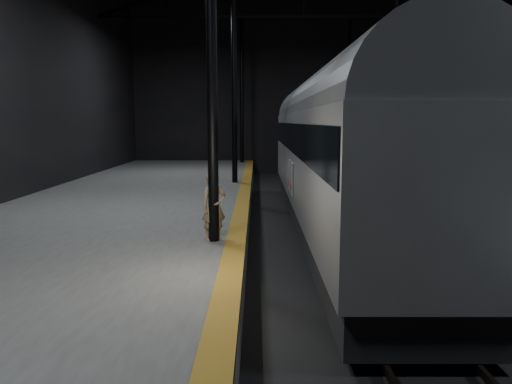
{
  "coord_description": "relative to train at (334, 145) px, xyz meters",
  "views": [
    {
      "loc": [
        -2.73,
        -16.19,
        3.97
      ],
      "look_at": [
        -2.75,
        -2.37,
        2.0
      ],
      "focal_mm": 35.0,
      "sensor_mm": 36.0,
      "label": 1
    }
  ],
  "objects": [
    {
      "name": "woman",
      "position": [
        -3.8,
        -5.29,
        -1.29
      ],
      "size": [
        0.73,
        0.61,
        1.7
      ],
      "primitive_type": "imported",
      "rotation": [
        0.0,
        0.0,
        0.38
      ],
      "color": "#8D7356",
      "rests_on": "platform_left"
    },
    {
      "name": "ground",
      "position": [
        0.0,
        -1.35,
        -3.14
      ],
      "size": [
        44.0,
        44.0,
        0.0
      ],
      "primitive_type": "plane",
      "color": "black",
      "rests_on": "ground"
    },
    {
      "name": "tactile_strip",
      "position": [
        -3.25,
        -1.35,
        -2.13
      ],
      "size": [
        0.5,
        43.8,
        0.01
      ],
      "primitive_type": "cube",
      "color": "olive",
      "rests_on": "platform_left"
    },
    {
      "name": "platform_left",
      "position": [
        -7.5,
        -1.35,
        -2.64
      ],
      "size": [
        9.0,
        43.8,
        1.0
      ],
      "primitive_type": "cube",
      "color": "#4F4F4D",
      "rests_on": "ground"
    },
    {
      "name": "track",
      "position": [
        0.0,
        -1.35,
        -3.07
      ],
      "size": [
        2.4,
        43.0,
        0.24
      ],
      "color": "#3F3328",
      "rests_on": "ground"
    },
    {
      "name": "train",
      "position": [
        0.0,
        0.0,
        0.0
      ],
      "size": [
        3.15,
        21.04,
        5.62
      ],
      "color": "#A4A7AC",
      "rests_on": "ground"
    }
  ]
}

